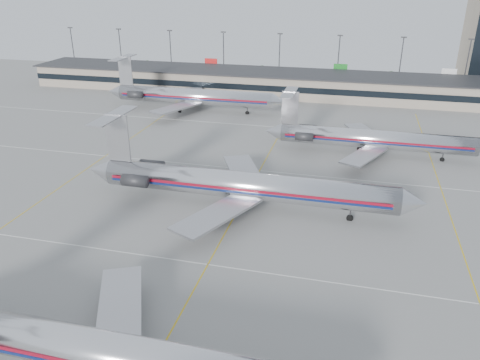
% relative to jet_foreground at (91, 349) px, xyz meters
% --- Properties ---
extents(ground, '(260.00, 260.00, 0.00)m').
position_rel_jet_foreground_xyz_m(ground, '(3.99, 8.85, -3.41)').
color(ground, gray).
rests_on(ground, ground).
extents(apron_markings, '(160.00, 0.15, 0.02)m').
position_rel_jet_foreground_xyz_m(apron_markings, '(3.99, 18.85, -3.40)').
color(apron_markings, silver).
rests_on(apron_markings, ground).
extents(terminal, '(162.00, 17.00, 6.25)m').
position_rel_jet_foreground_xyz_m(terminal, '(3.99, 106.82, -0.26)').
color(terminal, gray).
rests_on(terminal, ground).
extents(light_mast_row, '(163.60, 0.40, 15.28)m').
position_rel_jet_foreground_xyz_m(light_mast_row, '(3.99, 120.85, 5.17)').
color(light_mast_row, '#38383D').
rests_on(light_mast_row, ground).
extents(jet_foreground, '(44.96, 26.47, 11.77)m').
position_rel_jet_foreground_xyz_m(jet_foreground, '(0.00, 0.00, 0.00)').
color(jet_foreground, silver).
rests_on(jet_foreground, ground).
extents(jet_second_row, '(50.01, 29.45, 13.09)m').
position_rel_jet_foreground_xyz_m(jet_second_row, '(4.01, 34.10, 0.38)').
color(jet_second_row, silver).
rests_on(jet_second_row, ground).
extents(jet_third_row, '(42.09, 25.89, 11.51)m').
position_rel_jet_foreground_xyz_m(jet_third_row, '(22.70, 61.45, -0.07)').
color(jet_third_row, silver).
rests_on(jet_third_row, ground).
extents(jet_back_row, '(46.89, 28.84, 12.82)m').
position_rel_jet_foreground_xyz_m(jet_back_row, '(-21.03, 83.48, 0.31)').
color(jet_back_row, silver).
rests_on(jet_back_row, ground).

